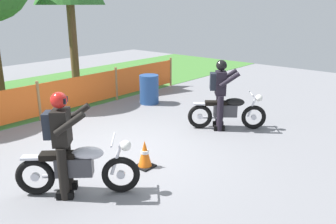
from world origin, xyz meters
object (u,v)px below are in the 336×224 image
object	(u,v)px
rider_lead	(62,139)
spare_drum	(149,89)
motorcycle_lead	(78,168)
motorcycle_trailing	(228,111)
traffic_cone	(145,154)
rider_trailing	(220,91)

from	to	relation	value
rider_lead	spare_drum	size ratio (longest dim) A/B	1.92
rider_lead	spare_drum	distance (m)	5.50
motorcycle_lead	spare_drum	xyz separation A→B (m)	(4.62, 2.84, -0.01)
motorcycle_lead	rider_lead	distance (m)	0.54
motorcycle_trailing	rider_lead	world-z (taller)	rider_lead
motorcycle_lead	spare_drum	size ratio (longest dim) A/B	1.70
traffic_cone	spare_drum	bearing A→B (deg)	42.45
rider_trailing	spare_drum	xyz separation A→B (m)	(0.54, 2.86, -0.51)
rider_trailing	rider_lead	bearing A→B (deg)	-130.48
rider_lead	traffic_cone	world-z (taller)	rider_lead
rider_lead	rider_trailing	bearing A→B (deg)	43.85
rider_lead	rider_trailing	distance (m)	4.23
spare_drum	rider_trailing	bearing A→B (deg)	-100.77
motorcycle_trailing	rider_trailing	xyz separation A→B (m)	(-0.13, 0.16, 0.52)
rider_lead	spare_drum	xyz separation A→B (m)	(4.77, 2.69, -0.51)
motorcycle_trailing	traffic_cone	distance (m)	2.84
motorcycle_lead	rider_lead	size ratio (longest dim) A/B	0.89
motorcycle_trailing	motorcycle_lead	bearing A→B (deg)	-130.61
rider_lead	spare_drum	bearing A→B (deg)	75.59
motorcycle_lead	rider_trailing	size ratio (longest dim) A/B	0.89
rider_trailing	spare_drum	bearing A→B (deg)	131.07
traffic_cone	spare_drum	distance (m)	4.41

